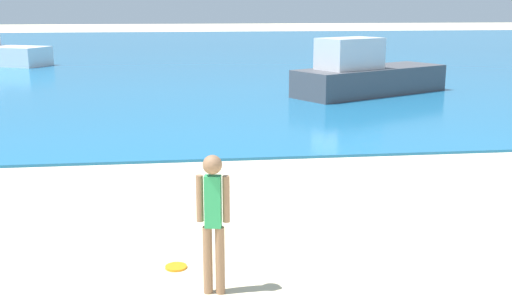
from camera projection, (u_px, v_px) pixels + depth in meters
name	position (u px, v px, depth m)	size (l,w,h in m)	color
water	(197.00, 52.00, 41.97)	(160.00, 60.00, 0.06)	#1E6B9E
person_standing	(213.00, 216.00, 6.87)	(0.36, 0.21, 1.60)	#936B4C
frisbee	(176.00, 267.00, 7.74)	(0.27, 0.27, 0.03)	orange
boat_near	(366.00, 75.00, 21.91)	(6.02, 4.40, 1.98)	#4C4C51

